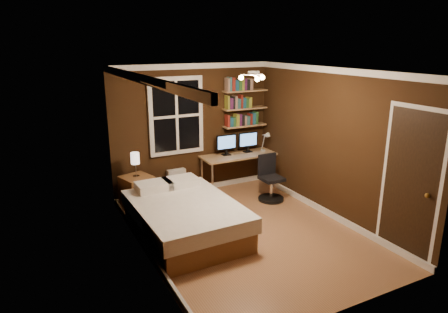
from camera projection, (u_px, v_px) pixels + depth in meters
name	position (u px, v px, depth m)	size (l,w,h in m)	color
floor	(247.00, 233.00, 6.25)	(4.20, 4.20, 0.00)	#945F3B
wall_back	(193.00, 130.00, 7.70)	(3.20, 0.04, 2.50)	black
wall_left	(143.00, 172.00, 5.20)	(0.04, 4.20, 2.50)	black
wall_right	(332.00, 144.00, 6.60)	(0.04, 4.20, 2.50)	black
ceiling	(250.00, 70.00, 5.55)	(3.20, 4.20, 0.02)	white
window	(176.00, 116.00, 7.43)	(1.06, 0.06, 1.46)	white
door	(410.00, 186.00, 5.34)	(0.03, 0.82, 2.05)	black
door_knob	(427.00, 196.00, 5.07)	(0.06, 0.06, 0.06)	gold
ceiling_fixture	(254.00, 78.00, 5.50)	(0.44, 0.44, 0.18)	beige
bookshelf_lower	(245.00, 126.00, 8.07)	(0.92, 0.22, 0.03)	#A97E52
books_row_lower	(245.00, 119.00, 8.03)	(0.66, 0.16, 0.23)	maroon
bookshelf_middle	(245.00, 108.00, 7.97)	(0.92, 0.22, 0.03)	#A97E52
books_row_middle	(245.00, 102.00, 7.93)	(0.54, 0.16, 0.23)	navy
bookshelf_upper	(245.00, 91.00, 7.87)	(0.92, 0.22, 0.03)	#A97E52
books_row_upper	(245.00, 84.00, 7.84)	(0.54, 0.16, 0.23)	#2D5F29
bed	(185.00, 218.00, 6.10)	(1.48, 2.03, 0.68)	brown
nightstand	(137.00, 193.00, 7.09)	(0.48, 0.48, 0.60)	brown
bedside_lamp	(135.00, 165.00, 6.95)	(0.15, 0.15, 0.43)	white
radiator	(177.00, 183.00, 7.70)	(0.35, 0.12, 0.53)	silver
desk	(238.00, 157.00, 7.97)	(1.51, 0.57, 0.72)	#A97E52
monitor_left	(226.00, 145.00, 7.86)	(0.43, 0.12, 0.41)	black
monitor_right	(248.00, 142.00, 8.07)	(0.43, 0.12, 0.41)	black
desk_lamp	(265.00, 141.00, 8.08)	(0.14, 0.32, 0.44)	silver
office_chair	(270.00, 184.00, 7.50)	(0.48, 0.48, 0.87)	black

